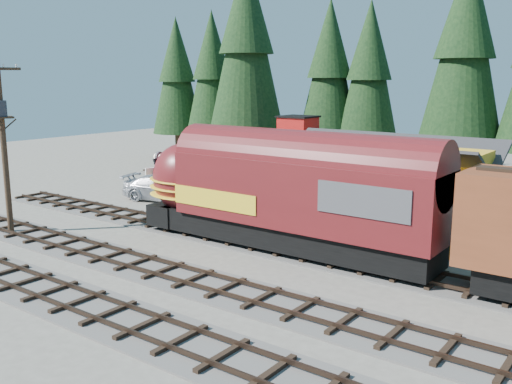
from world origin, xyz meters
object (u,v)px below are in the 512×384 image
Objects in this scene: locomotive at (272,197)px; utility_pole at (3,134)px; depot at (375,178)px; pickup_truck_a at (246,204)px; caboose at (287,155)px; pickup_truck_b at (165,188)px.

locomotive is 15.15m from utility_pole.
depot is 2.10× the size of pickup_truck_a.
caboose reaches higher than depot.
caboose is (-8.40, 14.00, -0.08)m from locomotive.
pickup_truck_a is (-5.16, 4.51, -1.84)m from locomotive.
locomotive is 7.10m from pickup_truck_a.
depot is 1.33× the size of utility_pole.
locomotive is at bearing -111.13° from depot.
utility_pole is 14.40m from pickup_truck_a.
utility_pole is 1.57× the size of pickup_truck_b.
locomotive is at bearing -59.04° from caboose.
depot is 6.97m from locomotive.
locomotive is 13.75m from pickup_truck_b.
pickup_truck_a is at bearing 138.84° from locomotive.
utility_pole reaches higher than locomotive.
depot is 20.64m from utility_pole.
locomotive is at bearing 48.03° from utility_pole.
utility_pole reaches higher than pickup_truck_b.
pickup_truck_b is (0.78, 11.18, -4.62)m from utility_pole.
utility_pole is at bearing 168.44° from pickup_truck_a.
locomotive is 16.33m from caboose.
pickup_truck_a is 7.56m from pickup_truck_b.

